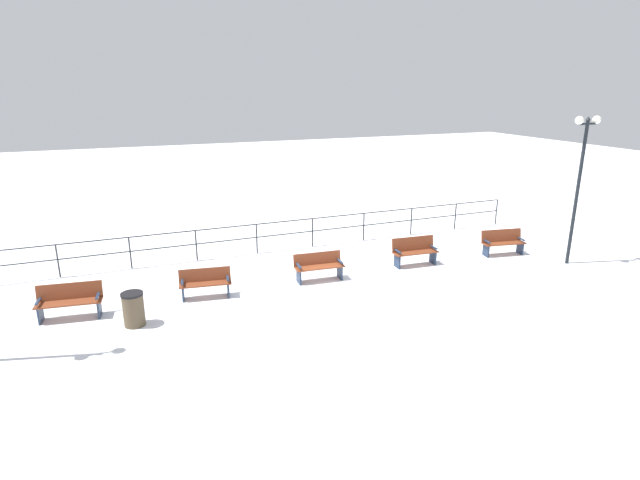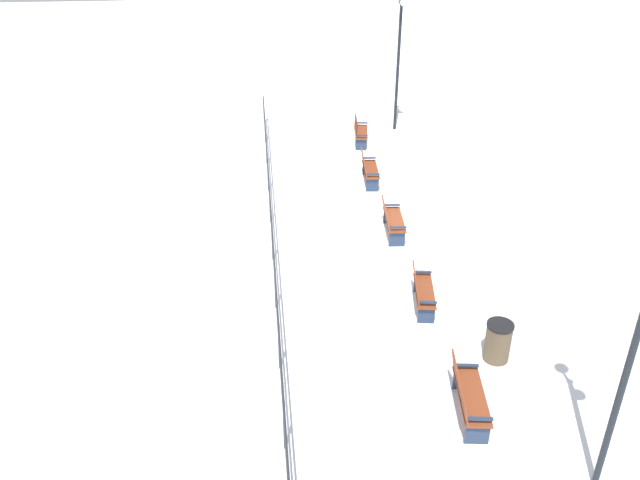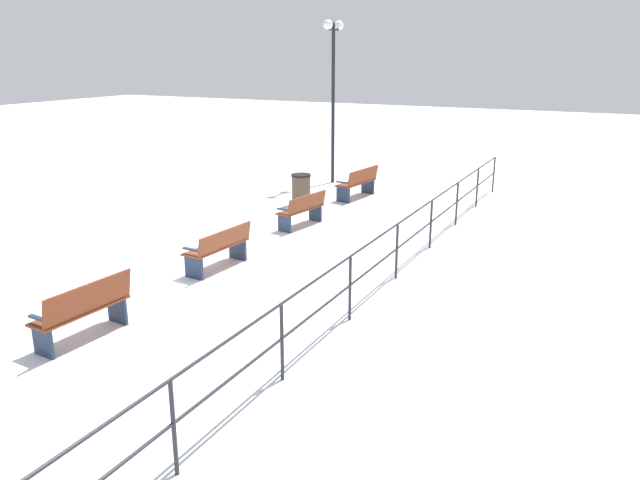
# 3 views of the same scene
# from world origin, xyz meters

# --- Properties ---
(ground_plane) EXTENTS (80.00, 80.00, 0.00)m
(ground_plane) POSITION_xyz_m (0.00, 0.00, 0.00)
(ground_plane) COLOR white
(ground_plane) RESTS_ON ground
(bench_nearest) EXTENTS (0.75, 1.70, 0.92)m
(bench_nearest) POSITION_xyz_m (-0.03, -7.16, 0.49)
(bench_nearest) COLOR brown
(bench_nearest) RESTS_ON ground
(bench_second) EXTENTS (0.69, 1.54, 0.85)m
(bench_second) POSITION_xyz_m (-0.07, -3.58, 0.45)
(bench_second) COLOR brown
(bench_second) RESTS_ON ground
(bench_third) EXTENTS (0.65, 1.60, 0.87)m
(bench_third) POSITION_xyz_m (-0.09, 0.01, 0.47)
(bench_third) COLOR brown
(bench_third) RESTS_ON ground
(bench_fourth) EXTENTS (0.62, 1.60, 0.96)m
(bench_fourth) POSITION_xyz_m (-0.19, 3.59, 0.50)
(bench_fourth) COLOR brown
(bench_fourth) RESTS_ON ground
(lamppost_near) EXTENTS (0.30, 1.10, 5.19)m
(lamppost_near) POSITION_xyz_m (1.68, -8.95, 3.74)
(lamppost_near) COLOR black
(lamppost_near) RESTS_ON ground
(waterfront_railing) EXTENTS (0.05, 19.79, 1.12)m
(waterfront_railing) POSITION_xyz_m (-3.46, 0.00, 0.76)
(waterfront_railing) COLOR #26282D
(waterfront_railing) RESTS_ON ground
(trash_bin) EXTENTS (0.56, 0.56, 0.90)m
(trash_bin) POSITION_xyz_m (1.08, -5.61, 0.45)
(trash_bin) COLOR brown
(trash_bin) RESTS_ON ground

